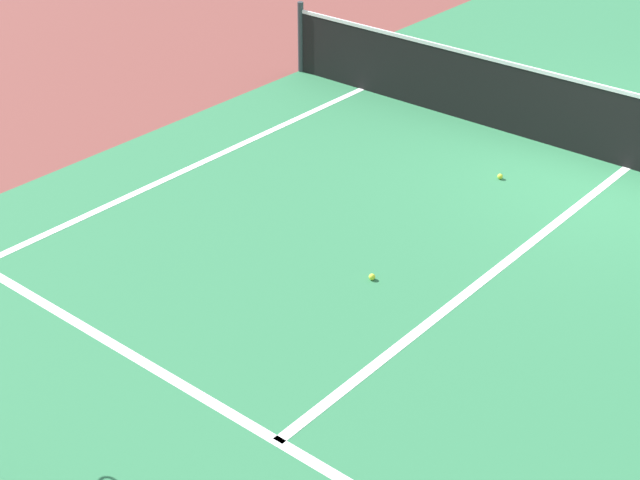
% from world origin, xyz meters
% --- Properties ---
extents(ground_plane, '(60.00, 60.00, 0.00)m').
position_xyz_m(ground_plane, '(0.00, 0.00, 0.00)').
color(ground_plane, brown).
extents(court_surface_inbounds, '(10.62, 24.40, 0.00)m').
position_xyz_m(court_surface_inbounds, '(0.00, 0.00, 0.00)').
color(court_surface_inbounds, '#2D7247').
rests_on(court_surface_inbounds, ground_plane).
extents(line_sideline_left, '(0.10, 11.89, 0.01)m').
position_xyz_m(line_sideline_left, '(-4.11, -5.95, 0.00)').
color(line_sideline_left, white).
rests_on(line_sideline_left, ground_plane).
extents(line_service_near, '(8.22, 0.10, 0.01)m').
position_xyz_m(line_service_near, '(0.00, -6.40, 0.00)').
color(line_service_near, white).
rests_on(line_service_near, ground_plane).
extents(line_center_service, '(0.10, 6.40, 0.01)m').
position_xyz_m(line_center_service, '(0.00, -3.20, 0.00)').
color(line_center_service, white).
rests_on(line_center_service, ground_plane).
extents(net, '(10.67, 0.09, 1.07)m').
position_xyz_m(net, '(0.00, 0.00, 0.49)').
color(net, '#33383D').
rests_on(net, ground_plane).
extents(tennis_ball_mid_court, '(0.07, 0.07, 0.07)m').
position_xyz_m(tennis_ball_mid_court, '(-0.86, -4.04, 0.03)').
color(tennis_ball_mid_court, '#CCE033').
rests_on(tennis_ball_mid_court, ground_plane).
extents(tennis_ball_near_net, '(0.07, 0.07, 0.07)m').
position_xyz_m(tennis_ball_near_net, '(-1.04, -1.27, 0.03)').
color(tennis_ball_near_net, '#CCE033').
rests_on(tennis_ball_near_net, ground_plane).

